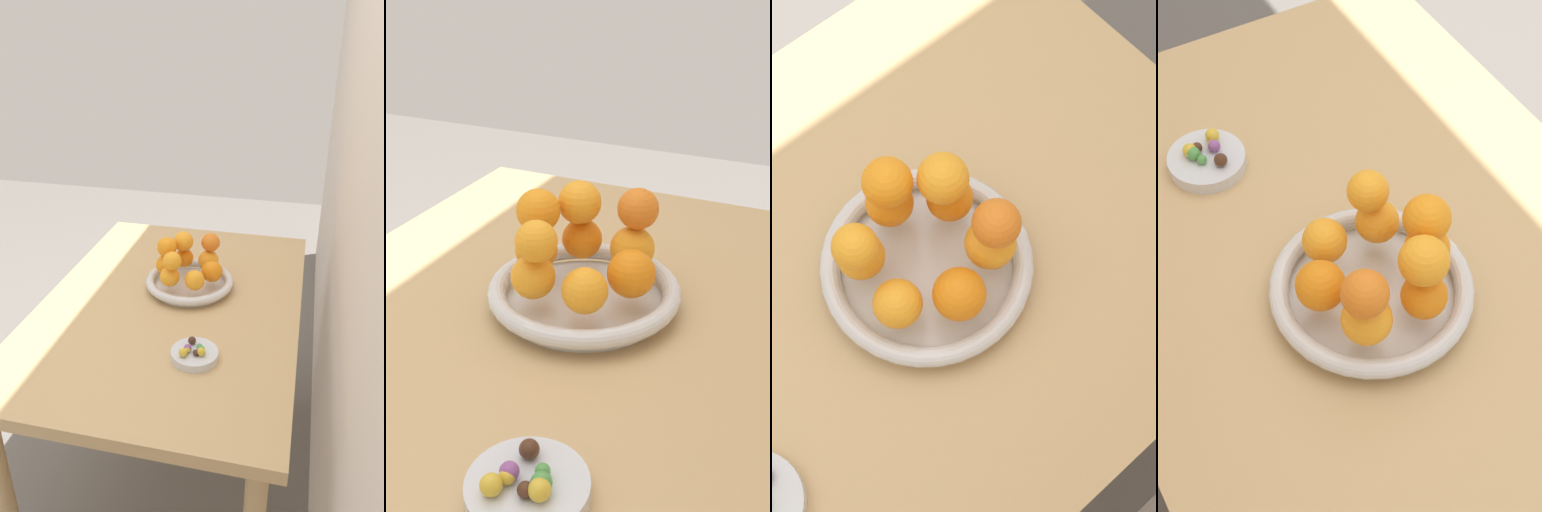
# 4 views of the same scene
# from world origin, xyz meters

# --- Properties ---
(ground_plane) EXTENTS (6.00, 6.00, 0.00)m
(ground_plane) POSITION_xyz_m (0.00, 0.00, 0.00)
(ground_plane) COLOR slate
(wall_back) EXTENTS (4.00, 0.05, 2.50)m
(wall_back) POSITION_xyz_m (0.00, 0.50, 1.25)
(wall_back) COLOR beige
(wall_back) RESTS_ON ground_plane
(dining_table) EXTENTS (1.10, 0.76, 0.74)m
(dining_table) POSITION_xyz_m (0.00, 0.00, 0.65)
(dining_table) COLOR tan
(dining_table) RESTS_ON ground_plane
(fruit_bowl) EXTENTS (0.27, 0.27, 0.04)m
(fruit_bowl) POSITION_xyz_m (-0.09, 0.03, 0.76)
(fruit_bowl) COLOR silver
(fruit_bowl) RESTS_ON dining_table
(candy_dish) EXTENTS (0.12, 0.12, 0.02)m
(candy_dish) POSITION_xyz_m (0.25, 0.13, 0.75)
(candy_dish) COLOR silver
(candy_dish) RESTS_ON dining_table
(orange_0) EXTENTS (0.06, 0.06, 0.06)m
(orange_0) POSITION_xyz_m (-0.09, -0.04, 0.81)
(orange_0) COLOR orange
(orange_0) RESTS_ON fruit_bowl
(orange_1) EXTENTS (0.06, 0.06, 0.06)m
(orange_1) POSITION_xyz_m (-0.02, -0.01, 0.81)
(orange_1) COLOR orange
(orange_1) RESTS_ON fruit_bowl
(orange_2) EXTENTS (0.06, 0.06, 0.06)m
(orange_2) POSITION_xyz_m (-0.02, 0.07, 0.81)
(orange_2) COLOR orange
(orange_2) RESTS_ON fruit_bowl
(orange_3) EXTENTS (0.07, 0.07, 0.07)m
(orange_3) POSITION_xyz_m (-0.08, 0.11, 0.81)
(orange_3) COLOR orange
(orange_3) RESTS_ON fruit_bowl
(orange_4) EXTENTS (0.06, 0.06, 0.06)m
(orange_4) POSITION_xyz_m (-0.15, 0.08, 0.81)
(orange_4) COLOR orange
(orange_4) RESTS_ON fruit_bowl
(orange_5) EXTENTS (0.06, 0.06, 0.06)m
(orange_5) POSITION_xyz_m (-0.16, 0.00, 0.81)
(orange_5) COLOR orange
(orange_5) RESTS_ON fruit_bowl
(orange_6) EXTENTS (0.06, 0.06, 0.06)m
(orange_6) POSITION_xyz_m (-0.01, -0.00, 0.87)
(orange_6) COLOR orange
(orange_6) RESTS_ON orange_1
(orange_7) EXTENTS (0.06, 0.06, 0.06)m
(orange_7) POSITION_xyz_m (-0.15, 0.00, 0.87)
(orange_7) COLOR orange
(orange_7) RESTS_ON orange_5
(orange_8) EXTENTS (0.06, 0.06, 0.06)m
(orange_8) POSITION_xyz_m (-0.15, 0.09, 0.87)
(orange_8) COLOR orange
(orange_8) RESTS_ON orange_4
(orange_9) EXTENTS (0.06, 0.06, 0.06)m
(orange_9) POSITION_xyz_m (-0.09, -0.04, 0.87)
(orange_9) COLOR orange
(orange_9) RESTS_ON orange_0
(candy_ball_0) EXTENTS (0.02, 0.02, 0.02)m
(candy_ball_0) POSITION_xyz_m (0.22, 0.12, 0.77)
(candy_ball_0) COLOR #472819
(candy_ball_0) RESTS_ON candy_dish
(candy_ball_1) EXTENTS (0.02, 0.02, 0.02)m
(candy_ball_1) POSITION_xyz_m (0.24, 0.14, 0.77)
(candy_ball_1) COLOR #4C9947
(candy_ball_1) RESTS_ON candy_dish
(candy_ball_2) EXTENTS (0.02, 0.02, 0.02)m
(candy_ball_2) POSITION_xyz_m (0.27, 0.14, 0.77)
(candy_ball_2) COLOR #472819
(candy_ball_2) RESTS_ON candy_dish
(candy_ball_3) EXTENTS (0.02, 0.02, 0.02)m
(candy_ball_3) POSITION_xyz_m (0.26, 0.11, 0.77)
(candy_ball_3) COLOR #8C4C99
(candy_ball_3) RESTS_ON candy_dish
(candy_ball_4) EXTENTS (0.02, 0.02, 0.02)m
(candy_ball_4) POSITION_xyz_m (0.26, 0.15, 0.77)
(candy_ball_4) COLOR gold
(candy_ball_4) RESTS_ON candy_dish
(candy_ball_5) EXTENTS (0.02, 0.02, 0.02)m
(candy_ball_5) POSITION_xyz_m (0.28, 0.11, 0.77)
(candy_ball_5) COLOR gold
(candy_ball_5) RESTS_ON candy_dish
(candy_ball_6) EXTENTS (0.02, 0.02, 0.02)m
(candy_ball_6) POSITION_xyz_m (0.26, 0.15, 0.77)
(candy_ball_6) COLOR #4C9947
(candy_ball_6) RESTS_ON candy_dish
(candy_ball_7) EXTENTS (0.02, 0.02, 0.02)m
(candy_ball_7) POSITION_xyz_m (0.26, 0.11, 0.77)
(candy_ball_7) COLOR gold
(candy_ball_7) RESTS_ON candy_dish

